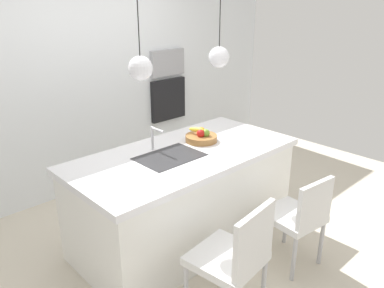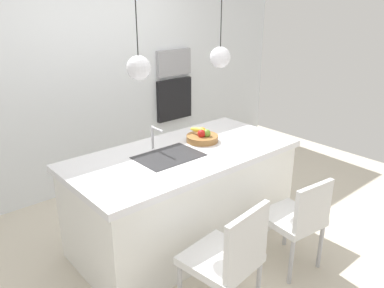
{
  "view_description": "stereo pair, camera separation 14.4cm",
  "coord_description": "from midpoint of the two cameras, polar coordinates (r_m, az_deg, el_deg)",
  "views": [
    {
      "loc": [
        -2.14,
        -2.37,
        2.19
      ],
      "look_at": [
        0.1,
        0.0,
        0.95
      ],
      "focal_mm": 35.85,
      "sensor_mm": 36.0,
      "label": 1
    },
    {
      "loc": [
        -2.04,
        -2.47,
        2.19
      ],
      "look_at": [
        0.1,
        0.0,
        0.95
      ],
      "focal_mm": 35.85,
      "sensor_mm": 36.0,
      "label": 2
    }
  ],
  "objects": [
    {
      "name": "chair_near",
      "position": [
        2.79,
        7.0,
        -16.27
      ],
      "size": [
        0.53,
        0.52,
        0.92
      ],
      "color": "silver",
      "rests_on": "ground"
    },
    {
      "name": "microwave",
      "position": [
        5.2,
        -1.99,
        12.02
      ],
      "size": [
        0.54,
        0.08,
        0.34
      ],
      "primitive_type": "cube",
      "color": "#9E9EA3",
      "rests_on": "back_wall"
    },
    {
      "name": "sink_basin",
      "position": [
        3.35,
        -2.23,
        -1.93
      ],
      "size": [
        0.56,
        0.4,
        0.02
      ],
      "primitive_type": "cube",
      "color": "#2D2D30",
      "rests_on": "kitchen_island"
    },
    {
      "name": "oven",
      "position": [
        5.3,
        -1.92,
        6.67
      ],
      "size": [
        0.56,
        0.08,
        0.56
      ],
      "primitive_type": "cube",
      "color": "black",
      "rests_on": "back_wall"
    },
    {
      "name": "pendant_light_left",
      "position": [
        2.97,
        -6.54,
        11.2
      ],
      "size": [
        0.19,
        0.19,
        0.79
      ],
      "color": "silver"
    },
    {
      "name": "kitchen_island",
      "position": [
        3.64,
        -0.06,
        -7.71
      ],
      "size": [
        2.11,
        1.03,
        0.9
      ],
      "color": "white",
      "rests_on": "ground"
    },
    {
      "name": "faucet",
      "position": [
        3.46,
        -4.48,
        1.36
      ],
      "size": [
        0.02,
        0.17,
        0.22
      ],
      "color": "silver",
      "rests_on": "kitchen_island"
    },
    {
      "name": "pendant_light_right",
      "position": [
        3.53,
        5.42,
        12.75
      ],
      "size": [
        0.19,
        0.19,
        0.79
      ],
      "color": "silver"
    },
    {
      "name": "fruit_bowl",
      "position": [
        3.69,
        2.65,
        1.08
      ],
      "size": [
        0.31,
        0.31,
        0.14
      ],
      "color": "#9E6B38",
      "rests_on": "kitchen_island"
    },
    {
      "name": "back_wall",
      "position": [
        4.66,
        -13.61,
        9.22
      ],
      "size": [
        6.0,
        0.1,
        2.6
      ],
      "primitive_type": "cube",
      "color": "white",
      "rests_on": "ground"
    },
    {
      "name": "floor",
      "position": [
        3.87,
        -0.06,
        -13.6
      ],
      "size": [
        6.6,
        6.6,
        0.0
      ],
      "primitive_type": "plane",
      "color": "beige",
      "rests_on": "ground"
    },
    {
      "name": "chair_middle",
      "position": [
        3.37,
        16.57,
        -10.47
      ],
      "size": [
        0.47,
        0.5,
        0.85
      ],
      "color": "silver",
      "rests_on": "ground"
    }
  ]
}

